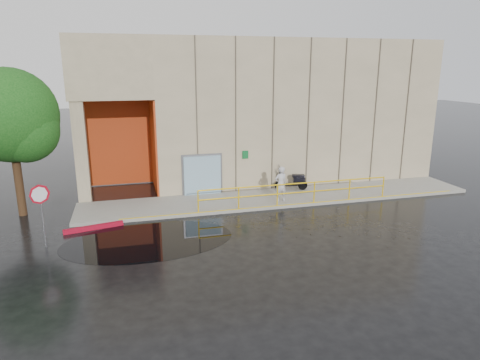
# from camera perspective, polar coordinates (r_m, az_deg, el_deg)

# --- Properties ---
(ground) EXTENTS (120.00, 120.00, 0.00)m
(ground) POSITION_cam_1_polar(r_m,az_deg,el_deg) (16.84, -2.05, -8.00)
(ground) COLOR black
(ground) RESTS_ON ground
(sidewalk) EXTENTS (20.00, 3.00, 0.15)m
(sidewalk) POSITION_cam_1_polar(r_m,az_deg,el_deg) (21.97, 5.49, -2.33)
(sidewalk) COLOR gray
(sidewalk) RESTS_ON ground
(building) EXTENTS (20.00, 10.17, 8.00)m
(building) POSITION_cam_1_polar(r_m,az_deg,el_deg) (27.58, 3.12, 9.98)
(building) COLOR gray
(building) RESTS_ON ground
(guardrail) EXTENTS (9.56, 0.06, 1.03)m
(guardrail) POSITION_cam_1_polar(r_m,az_deg,el_deg) (20.68, 7.48, -1.73)
(guardrail) COLOR yellow
(guardrail) RESTS_ON sidewalk
(person) EXTENTS (0.69, 0.50, 1.74)m
(person) POSITION_cam_1_polar(r_m,az_deg,el_deg) (20.87, 5.45, -0.54)
(person) COLOR #BBBAC0
(person) RESTS_ON sidewalk
(scooter) EXTENTS (1.78, 0.96, 1.35)m
(scooter) POSITION_cam_1_polar(r_m,az_deg,el_deg) (22.91, 6.92, 0.56)
(scooter) COLOR black
(scooter) RESTS_ON sidewalk
(stop_sign) EXTENTS (0.66, 0.39, 2.44)m
(stop_sign) POSITION_cam_1_polar(r_m,az_deg,el_deg) (17.17, -25.06, -2.64)
(stop_sign) COLOR #5A5A5E
(stop_sign) RESTS_ON ground
(red_curb) EXTENTS (2.38, 0.71, 0.18)m
(red_curb) POSITION_cam_1_polar(r_m,az_deg,el_deg) (18.84, -18.92, -6.00)
(red_curb) COLOR maroon
(red_curb) RESTS_ON ground
(puddle) EXTENTS (6.75, 4.30, 0.01)m
(puddle) POSITION_cam_1_polar(r_m,az_deg,el_deg) (17.15, -12.09, -7.89)
(puddle) COLOR black
(puddle) RESTS_ON ground
(tree_near) EXTENTS (4.06, 4.06, 6.56)m
(tree_near) POSITION_cam_1_polar(r_m,az_deg,el_deg) (20.93, -27.95, 7.17)
(tree_near) COLOR #301E10
(tree_near) RESTS_ON ground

